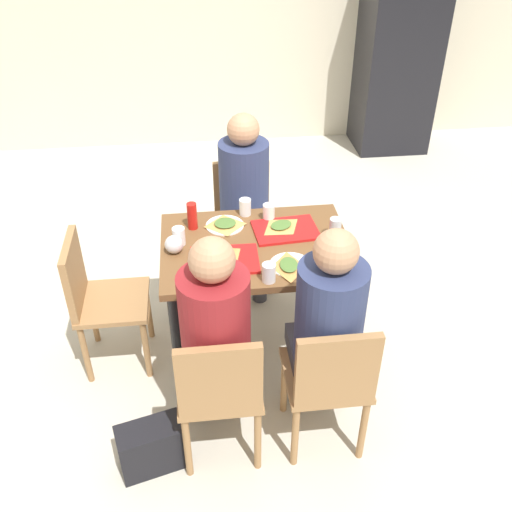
{
  "coord_description": "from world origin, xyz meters",
  "views": [
    {
      "loc": [
        -0.3,
        -2.59,
        2.54
      ],
      "look_at": [
        0.0,
        0.0,
        0.69
      ],
      "focal_mm": 40.17,
      "sensor_mm": 36.0,
      "label": 1
    }
  ],
  "objects_px": {
    "pizza_slice_b": "(281,226)",
    "pizza_slice_d": "(289,266)",
    "person_in_red": "(215,329)",
    "tray_red_near": "(225,260)",
    "plastic_cup_a": "(245,207)",
    "plastic_cup_c": "(179,236)",
    "chair_near_left": "(219,389)",
    "person_far_side": "(245,193)",
    "paper_plate_center": "(225,225)",
    "foil_bundle": "(174,244)",
    "paper_plate_near_edge": "(290,265)",
    "plastic_cup_d": "(269,212)",
    "soda_can": "(335,228)",
    "drink_fridge": "(398,53)",
    "condiment_bottle": "(192,216)",
    "plastic_cup_b": "(269,273)",
    "chair_near_right": "(330,379)",
    "main_table": "(256,261)",
    "pizza_slice_a": "(223,255)",
    "chair_left_end": "(96,295)",
    "person_in_brown_jacket": "(327,320)",
    "chair_far_side": "(243,214)",
    "tray_red_far": "(286,230)"
  },
  "relations": [
    {
      "from": "chair_near_left",
      "to": "paper_plate_center",
      "type": "height_order",
      "value": "chair_near_left"
    },
    {
      "from": "pizza_slice_b",
      "to": "soda_can",
      "type": "height_order",
      "value": "soda_can"
    },
    {
      "from": "paper_plate_center",
      "to": "foil_bundle",
      "type": "distance_m",
      "value": 0.37
    },
    {
      "from": "person_in_brown_jacket",
      "to": "plastic_cup_d",
      "type": "bearing_deg",
      "value": 100.1
    },
    {
      "from": "chair_near_left",
      "to": "foil_bundle",
      "type": "xyz_separation_m",
      "value": [
        -0.18,
        0.75,
        0.32
      ]
    },
    {
      "from": "pizza_slice_d",
      "to": "plastic_cup_d",
      "type": "relative_size",
      "value": 2.05
    },
    {
      "from": "person_in_brown_jacket",
      "to": "soda_can",
      "type": "height_order",
      "value": "person_in_brown_jacket"
    },
    {
      "from": "person_in_red",
      "to": "plastic_cup_c",
      "type": "height_order",
      "value": "person_in_red"
    },
    {
      "from": "paper_plate_near_edge",
      "to": "soda_can",
      "type": "distance_m",
      "value": 0.37
    },
    {
      "from": "tray_red_near",
      "to": "plastic_cup_b",
      "type": "bearing_deg",
      "value": -42.72
    },
    {
      "from": "condiment_bottle",
      "to": "foil_bundle",
      "type": "relative_size",
      "value": 1.6
    },
    {
      "from": "pizza_slice_b",
      "to": "soda_can",
      "type": "bearing_deg",
      "value": -22.7
    },
    {
      "from": "plastic_cup_d",
      "to": "foil_bundle",
      "type": "xyz_separation_m",
      "value": [
        -0.55,
        -0.27,
        0.0
      ]
    },
    {
      "from": "person_far_side",
      "to": "plastic_cup_b",
      "type": "distance_m",
      "value": 0.96
    },
    {
      "from": "pizza_slice_a",
      "to": "pizza_slice_d",
      "type": "distance_m",
      "value": 0.36
    },
    {
      "from": "person_in_brown_jacket",
      "to": "foil_bundle",
      "type": "relative_size",
      "value": 12.63
    },
    {
      "from": "pizza_slice_b",
      "to": "pizza_slice_d",
      "type": "distance_m",
      "value": 0.37
    },
    {
      "from": "person_in_red",
      "to": "pizza_slice_b",
      "type": "xyz_separation_m",
      "value": [
        0.42,
        0.77,
        0.05
      ]
    },
    {
      "from": "tray_red_near",
      "to": "plastic_cup_a",
      "type": "distance_m",
      "value": 0.49
    },
    {
      "from": "plastic_cup_d",
      "to": "soda_can",
      "type": "distance_m",
      "value": 0.41
    },
    {
      "from": "tray_red_near",
      "to": "drink_fridge",
      "type": "relative_size",
      "value": 0.19
    },
    {
      "from": "paper_plate_center",
      "to": "foil_bundle",
      "type": "xyz_separation_m",
      "value": [
        -0.29,
        -0.23,
        0.05
      ]
    },
    {
      "from": "paper_plate_near_edge",
      "to": "pizza_slice_d",
      "type": "bearing_deg",
      "value": -119.6
    },
    {
      "from": "chair_left_end",
      "to": "tray_red_far",
      "type": "distance_m",
      "value": 1.13
    },
    {
      "from": "condiment_bottle",
      "to": "drink_fridge",
      "type": "height_order",
      "value": "drink_fridge"
    },
    {
      "from": "soda_can",
      "to": "drink_fridge",
      "type": "distance_m",
      "value": 3.11
    },
    {
      "from": "plastic_cup_b",
      "to": "condiment_bottle",
      "type": "xyz_separation_m",
      "value": [
        -0.37,
        0.54,
        0.03
      ]
    },
    {
      "from": "chair_near_left",
      "to": "person_far_side",
      "type": "height_order",
      "value": "person_far_side"
    },
    {
      "from": "condiment_bottle",
      "to": "plastic_cup_d",
      "type": "bearing_deg",
      "value": 4.97
    },
    {
      "from": "plastic_cup_d",
      "to": "condiment_bottle",
      "type": "bearing_deg",
      "value": -175.03
    },
    {
      "from": "foil_bundle",
      "to": "paper_plate_center",
      "type": "bearing_deg",
      "value": 38.86
    },
    {
      "from": "tray_red_near",
      "to": "plastic_cup_d",
      "type": "distance_m",
      "value": 0.48
    },
    {
      "from": "tray_red_far",
      "to": "plastic_cup_d",
      "type": "height_order",
      "value": "plastic_cup_d"
    },
    {
      "from": "tray_red_far",
      "to": "paper_plate_near_edge",
      "type": "xyz_separation_m",
      "value": [
        -0.03,
        -0.33,
        -0.0
      ]
    },
    {
      "from": "chair_left_end",
      "to": "chair_near_left",
      "type": "bearing_deg",
      "value": -50.04
    },
    {
      "from": "person_far_side",
      "to": "pizza_slice_b",
      "type": "relative_size",
      "value": 5.39
    },
    {
      "from": "person_far_side",
      "to": "condiment_bottle",
      "type": "relative_size",
      "value": 7.89
    },
    {
      "from": "chair_far_side",
      "to": "person_in_brown_jacket",
      "type": "relative_size",
      "value": 0.68
    },
    {
      "from": "paper_plate_center",
      "to": "condiment_bottle",
      "type": "distance_m",
      "value": 0.2
    },
    {
      "from": "person_in_brown_jacket",
      "to": "paper_plate_near_edge",
      "type": "distance_m",
      "value": 0.43
    },
    {
      "from": "pizza_slice_d",
      "to": "plastic_cup_c",
      "type": "xyz_separation_m",
      "value": [
        -0.56,
        0.29,
        0.03
      ]
    },
    {
      "from": "person_in_red",
      "to": "tray_red_near",
      "type": "height_order",
      "value": "person_in_red"
    },
    {
      "from": "chair_near_right",
      "to": "person_far_side",
      "type": "height_order",
      "value": "person_far_side"
    },
    {
      "from": "paper_plate_near_edge",
      "to": "plastic_cup_d",
      "type": "bearing_deg",
      "value": 96.44
    },
    {
      "from": "plastic_cup_b",
      "to": "chair_far_side",
      "type": "bearing_deg",
      "value": 91.36
    },
    {
      "from": "chair_near_left",
      "to": "chair_far_side",
      "type": "xyz_separation_m",
      "value": [
        0.26,
        1.54,
        0.0
      ]
    },
    {
      "from": "main_table",
      "to": "chair_near_left",
      "type": "relative_size",
      "value": 1.23
    },
    {
      "from": "plastic_cup_b",
      "to": "soda_can",
      "type": "bearing_deg",
      "value": 39.73
    },
    {
      "from": "pizza_slice_d",
      "to": "plastic_cup_b",
      "type": "distance_m",
      "value": 0.15
    },
    {
      "from": "person_in_red",
      "to": "soda_can",
      "type": "height_order",
      "value": "person_in_red"
    }
  ]
}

